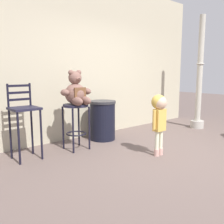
{
  "coord_description": "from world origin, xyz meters",
  "views": [
    {
      "loc": [
        -3.3,
        -2.25,
        1.33
      ],
      "look_at": [
        -0.57,
        0.9,
        0.68
      ],
      "focal_mm": 40.12,
      "sensor_mm": 36.0,
      "label": 1
    }
  ],
  "objects_px": {
    "bar_chair_empty": "(24,114)",
    "bar_stool_with_teddy": "(76,117)",
    "lamppost": "(199,85)",
    "trash_bin": "(103,120)",
    "teddy_bear": "(76,92)",
    "child_walking": "(159,112)"
  },
  "relations": [
    {
      "from": "child_walking",
      "to": "lamppost",
      "type": "xyz_separation_m",
      "value": [
        2.35,
        0.69,
        0.32
      ]
    },
    {
      "from": "lamppost",
      "to": "bar_chair_empty",
      "type": "xyz_separation_m",
      "value": [
        -4.04,
        0.57,
        -0.33
      ]
    },
    {
      "from": "teddy_bear",
      "to": "bar_chair_empty",
      "type": "distance_m",
      "value": 0.93
    },
    {
      "from": "bar_stool_with_teddy",
      "to": "bar_chair_empty",
      "type": "height_order",
      "value": "bar_chair_empty"
    },
    {
      "from": "teddy_bear",
      "to": "child_walking",
      "type": "xyz_separation_m",
      "value": [
        0.82,
        -1.13,
        -0.29
      ]
    },
    {
      "from": "bar_stool_with_teddy",
      "to": "lamppost",
      "type": "bearing_deg",
      "value": -8.51
    },
    {
      "from": "bar_chair_empty",
      "to": "teddy_bear",
      "type": "bearing_deg",
      "value": -8.06
    },
    {
      "from": "bar_stool_with_teddy",
      "to": "child_walking",
      "type": "xyz_separation_m",
      "value": [
        0.82,
        -1.16,
        0.14
      ]
    },
    {
      "from": "teddy_bear",
      "to": "trash_bin",
      "type": "bearing_deg",
      "value": 16.78
    },
    {
      "from": "bar_stool_with_teddy",
      "to": "lamppost",
      "type": "height_order",
      "value": "lamppost"
    },
    {
      "from": "teddy_bear",
      "to": "lamppost",
      "type": "relative_size",
      "value": 0.22
    },
    {
      "from": "trash_bin",
      "to": "bar_chair_empty",
      "type": "distance_m",
      "value": 1.66
    },
    {
      "from": "trash_bin",
      "to": "lamppost",
      "type": "distance_m",
      "value": 2.59
    },
    {
      "from": "trash_bin",
      "to": "bar_chair_empty",
      "type": "xyz_separation_m",
      "value": [
        -1.62,
        -0.1,
        0.31
      ]
    },
    {
      "from": "bar_chair_empty",
      "to": "bar_stool_with_teddy",
      "type": "bearing_deg",
      "value": -6.19
    },
    {
      "from": "trash_bin",
      "to": "bar_chair_empty",
      "type": "bearing_deg",
      "value": -176.34
    },
    {
      "from": "teddy_bear",
      "to": "trash_bin",
      "type": "height_order",
      "value": "teddy_bear"
    },
    {
      "from": "bar_stool_with_teddy",
      "to": "bar_chair_empty",
      "type": "xyz_separation_m",
      "value": [
        -0.87,
        0.09,
        0.13
      ]
    },
    {
      "from": "teddy_bear",
      "to": "bar_chair_empty",
      "type": "height_order",
      "value": "teddy_bear"
    },
    {
      "from": "lamppost",
      "to": "bar_chair_empty",
      "type": "relative_size",
      "value": 2.26
    },
    {
      "from": "bar_chair_empty",
      "to": "child_walking",
      "type": "bearing_deg",
      "value": -36.55
    },
    {
      "from": "bar_stool_with_teddy",
      "to": "lamppost",
      "type": "xyz_separation_m",
      "value": [
        3.17,
        -0.47,
        0.46
      ]
    }
  ]
}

